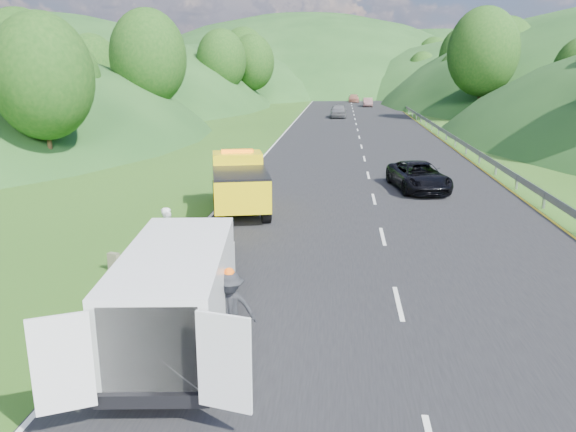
# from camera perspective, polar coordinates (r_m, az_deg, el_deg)

# --- Properties ---
(ground) EXTENTS (320.00, 320.00, 0.00)m
(ground) POSITION_cam_1_polar(r_m,az_deg,el_deg) (16.92, 0.29, -5.81)
(ground) COLOR #38661E
(ground) RESTS_ON ground
(road_surface) EXTENTS (14.00, 200.00, 0.02)m
(road_surface) POSITION_cam_1_polar(r_m,az_deg,el_deg) (56.11, 7.08, 8.66)
(road_surface) COLOR black
(road_surface) RESTS_ON ground
(guardrail) EXTENTS (0.06, 140.00, 1.52)m
(guardrail) POSITION_cam_1_polar(r_m,az_deg,el_deg) (69.10, 12.96, 9.55)
(guardrail) COLOR gray
(guardrail) RESTS_ON ground
(tree_line_left) EXTENTS (14.00, 140.00, 14.00)m
(tree_line_left) POSITION_cam_1_polar(r_m,az_deg,el_deg) (78.69, -9.81, 10.31)
(tree_line_left) COLOR #2D5218
(tree_line_left) RESTS_ON ground
(tree_line_right) EXTENTS (14.00, 140.00, 14.00)m
(tree_line_right) POSITION_cam_1_polar(r_m,az_deg,el_deg) (79.01, 21.56, 9.52)
(tree_line_right) COLOR #2D5218
(tree_line_right) RESTS_ON ground
(hills_backdrop) EXTENTS (201.00, 288.60, 44.00)m
(hills_backdrop) POSITION_cam_1_polar(r_m,az_deg,el_deg) (150.67, 7.51, 12.49)
(hills_backdrop) COLOR #2D5B23
(hills_backdrop) RESTS_ON ground
(tow_truck) EXTENTS (3.40, 6.15, 2.50)m
(tow_truck) POSITION_cam_1_polar(r_m,az_deg,el_deg) (23.92, -4.99, 3.36)
(tow_truck) COLOR black
(tow_truck) RESTS_ON ground
(white_van) EXTENTS (3.50, 6.67, 2.28)m
(white_van) POSITION_cam_1_polar(r_m,az_deg,el_deg) (12.48, -11.14, -7.50)
(white_van) COLOR black
(white_van) RESTS_ON ground
(woman) EXTENTS (0.52, 0.68, 1.76)m
(woman) POSITION_cam_1_polar(r_m,az_deg,el_deg) (18.24, -11.85, -4.59)
(woman) COLOR silver
(woman) RESTS_ON ground
(child) EXTENTS (0.50, 0.44, 0.89)m
(child) POSITION_cam_1_polar(r_m,az_deg,el_deg) (16.33, -7.93, -6.75)
(child) COLOR tan
(child) RESTS_ON ground
(worker) EXTENTS (1.22, 0.85, 1.72)m
(worker) POSITION_cam_1_polar(r_m,az_deg,el_deg) (12.85, -5.80, -12.94)
(worker) COLOR black
(worker) RESTS_ON ground
(suitcase) EXTENTS (0.38, 0.27, 0.54)m
(suitcase) POSITION_cam_1_polar(r_m,az_deg,el_deg) (17.88, -17.27, -4.44)
(suitcase) COLOR #605E48
(suitcase) RESTS_ON ground
(spare_tire) EXTENTS (0.64, 0.64, 0.20)m
(spare_tire) POSITION_cam_1_polar(r_m,az_deg,el_deg) (11.83, -8.42, -15.65)
(spare_tire) COLOR black
(spare_tire) RESTS_ON ground
(passing_suv) EXTENTS (3.08, 5.28, 1.38)m
(passing_suv) POSITION_cam_1_polar(r_m,az_deg,el_deg) (28.97, 13.04, 2.58)
(passing_suv) COLOR black
(passing_suv) RESTS_ON ground
(dist_car_a) EXTENTS (1.89, 4.71, 1.60)m
(dist_car_a) POSITION_cam_1_polar(r_m,az_deg,el_deg) (69.98, 5.13, 9.92)
(dist_car_a) COLOR #515256
(dist_car_a) RESTS_ON ground
(dist_car_b) EXTENTS (1.42, 4.06, 1.34)m
(dist_car_b) POSITION_cam_1_polar(r_m,az_deg,el_deg) (90.16, 8.10, 10.94)
(dist_car_b) COLOR brown
(dist_car_b) RESTS_ON ground
(dist_car_c) EXTENTS (1.81, 4.45, 1.29)m
(dist_car_c) POSITION_cam_1_polar(r_m,az_deg,el_deg) (101.66, 6.69, 11.41)
(dist_car_c) COLOR #9C624E
(dist_car_c) RESTS_ON ground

